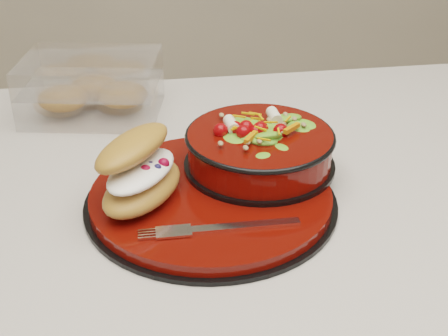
{
  "coord_description": "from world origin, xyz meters",
  "views": [
    {
      "loc": [
        -0.33,
        -0.73,
        1.34
      ],
      "look_at": [
        -0.23,
        -0.04,
        0.94
      ],
      "focal_mm": 50.0,
      "sensor_mm": 36.0,
      "label": 1
    }
  ],
  "objects": [
    {
      "name": "pastry_box",
      "position": [
        -0.4,
        0.24,
        0.94
      ],
      "size": [
        0.24,
        0.19,
        0.09
      ],
      "rotation": [
        0.0,
        0.0,
        -0.2
      ],
      "color": "white",
      "rests_on": "island_counter"
    },
    {
      "name": "fork",
      "position": [
        -0.25,
        -0.15,
        0.92
      ],
      "size": [
        0.17,
        0.02,
        0.0
      ],
      "rotation": [
        0.0,
        0.0,
        1.57
      ],
      "color": "silver",
      "rests_on": "dinner_plate"
    },
    {
      "name": "croissant",
      "position": [
        -0.33,
        -0.07,
        0.96
      ],
      "size": [
        0.14,
        0.17,
        0.08
      ],
      "rotation": [
        0.0,
        0.0,
        0.99
      ],
      "color": "#A77333",
      "rests_on": "dinner_plate"
    },
    {
      "name": "dinner_plate",
      "position": [
        -0.25,
        -0.07,
        0.91
      ],
      "size": [
        0.32,
        0.32,
        0.02
      ],
      "rotation": [
        0.0,
        0.0,
        -0.36
      ],
      "color": "black",
      "rests_on": "island_counter"
    },
    {
      "name": "salad_bowl",
      "position": [
        -0.18,
        -0.01,
        0.95
      ],
      "size": [
        0.2,
        0.2,
        0.09
      ],
      "rotation": [
        0.0,
        0.0,
        -0.22
      ],
      "color": "black",
      "rests_on": "dinner_plate"
    }
  ]
}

